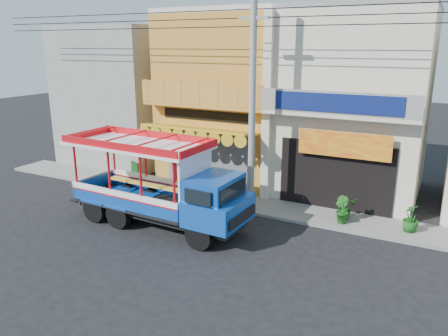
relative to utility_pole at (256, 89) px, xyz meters
name	(u,v)px	position (x,y,z in m)	size (l,w,h in m)	color
ground	(238,249)	(0.85, -3.30, -5.03)	(90.00, 90.00, 0.00)	black
sidewalk	(279,209)	(0.85, 0.70, -4.97)	(30.00, 2.00, 0.12)	slate
shophouse_left	(235,96)	(-3.15, 4.66, -0.92)	(6.00, 7.50, 8.24)	gold
shophouse_right	(355,104)	(2.85, 4.66, -0.93)	(6.00, 6.75, 8.24)	beige
party_pilaster	(267,110)	(-0.15, 1.55, -1.03)	(0.35, 0.30, 8.00)	beige
filler_building_left	(127,95)	(-10.15, 4.70, -1.23)	(6.00, 6.00, 7.60)	gray
utility_pole	(256,89)	(0.00, 0.00, 0.00)	(28.00, 0.26, 9.00)	gray
songthaew_truck	(169,187)	(-2.18, -2.86, -3.41)	(7.30, 2.69, 3.36)	black
green_sign	(135,172)	(-6.91, 1.07, -4.53)	(0.59, 0.43, 0.92)	black
potted_plant_a	(345,208)	(3.51, 0.76, -4.47)	(0.79, 0.69, 0.88)	#1A5317
potted_plant_b	(341,210)	(3.48, 0.30, -4.39)	(0.57, 0.46, 1.04)	#1A5317
potted_plant_c	(411,218)	(5.88, 0.65, -4.39)	(0.58, 0.58, 1.04)	#1A5317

